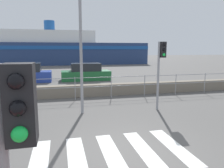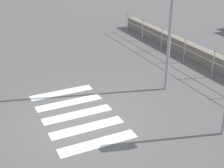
{
  "view_description": "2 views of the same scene",
  "coord_description": "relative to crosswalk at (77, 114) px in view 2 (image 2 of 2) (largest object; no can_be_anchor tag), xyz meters",
  "views": [
    {
      "loc": [
        -1.72,
        -5.2,
        2.7
      ],
      "look_at": [
        0.01,
        2.0,
        1.5
      ],
      "focal_mm": 35.0,
      "sensor_mm": 36.0,
      "label": 1
    },
    {
      "loc": [
        8.23,
        -2.83,
        5.42
      ],
      "look_at": [
        0.13,
        1.0,
        1.2
      ],
      "focal_mm": 50.0,
      "sensor_mm": 36.0,
      "label": 2
    }
  ],
  "objects": [
    {
      "name": "ground_plane",
      "position": [
        0.49,
        0.0,
        -0.0
      ],
      "size": [
        160.0,
        160.0,
        0.0
      ],
      "primitive_type": "plane",
      "color": "#565451"
    },
    {
      "name": "crosswalk",
      "position": [
        0.0,
        0.0,
        0.0
      ],
      "size": [
        4.05,
        2.4,
        0.01
      ],
      "color": "silver",
      "rests_on": "ground_plane"
    }
  ]
}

